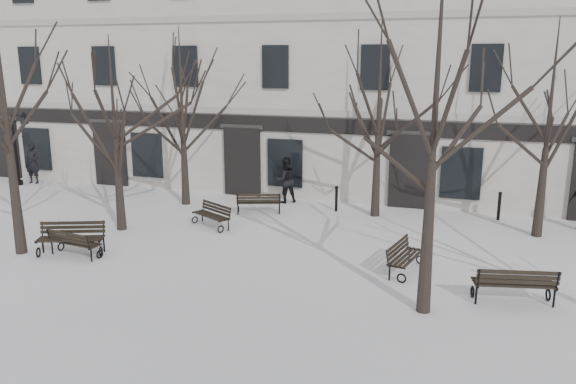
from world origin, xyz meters
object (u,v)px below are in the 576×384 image
at_px(tree_2, 437,81).
at_px(bench_5, 404,256).
at_px(bench_3, 212,214).
at_px(bench_1, 73,242).
at_px(lamp_post, 19,143).
at_px(bench_0, 71,237).
at_px(bench_4, 259,202).
at_px(tree_1, 114,111).
at_px(tree_0, 0,70).
at_px(bench_2, 515,283).

height_order(tree_2, bench_5, tree_2).
bearing_deg(bench_3, bench_1, -93.98).
xyz_separation_m(bench_3, lamp_post, (-11.16, 3.38, 1.51)).
bearing_deg(bench_3, bench_0, -97.60).
xyz_separation_m(bench_0, bench_4, (3.83, 5.86, -0.07)).
height_order(tree_1, bench_5, tree_1).
height_order(tree_0, bench_5, tree_0).
distance_m(tree_0, bench_1, 5.28).
relative_size(tree_0, bench_3, 5.18).
xyz_separation_m(tree_0, bench_5, (11.23, 1.90, -4.97)).
bearing_deg(bench_1, bench_3, -115.23).
relative_size(tree_1, lamp_post, 1.92).
bearing_deg(bench_2, tree_1, -22.53).
bearing_deg(tree_2, bench_5, 106.64).
height_order(bench_3, bench_4, bench_4).
relative_size(bench_1, bench_3, 1.02).
distance_m(bench_5, lamp_post, 18.93).
xyz_separation_m(bench_5, lamp_post, (-17.99, 5.69, 1.50)).
xyz_separation_m(bench_2, bench_4, (-8.61, 5.67, -0.07)).
height_order(bench_1, lamp_post, lamp_post).
height_order(tree_0, bench_1, tree_0).
height_order(tree_1, bench_3, tree_1).
distance_m(bench_0, bench_2, 12.44).
height_order(bench_0, lamp_post, lamp_post).
xyz_separation_m(tree_1, lamp_post, (-8.30, 4.59, -2.10)).
distance_m(tree_0, bench_2, 14.82).
height_order(bench_1, bench_4, bench_4).
bearing_deg(bench_5, lamp_post, 85.69).
xyz_separation_m(tree_2, bench_5, (-0.71, 2.38, -4.84)).
xyz_separation_m(tree_0, bench_1, (1.76, 0.19, -4.98)).
height_order(bench_2, lamp_post, lamp_post).
height_order(tree_1, tree_2, tree_2).
xyz_separation_m(bench_2, bench_3, (-9.57, 3.61, -0.07)).
relative_size(bench_0, bench_2, 1.02).
relative_size(tree_2, bench_1, 4.97).
height_order(bench_0, bench_2, bench_0).
bearing_deg(bench_0, tree_2, -25.21).
bearing_deg(lamp_post, bench_4, -6.24).
relative_size(bench_0, bench_1, 1.18).
distance_m(bench_0, bench_4, 7.00).
distance_m(tree_2, bench_3, 10.11).
bearing_deg(bench_1, lamp_post, -32.85).
bearing_deg(bench_5, bench_3, 84.59).
xyz_separation_m(bench_0, bench_3, (2.86, 3.81, -0.08)).
relative_size(bench_2, bench_3, 1.18).
distance_m(bench_1, lamp_post, 11.38).
height_order(tree_1, lamp_post, tree_1).
relative_size(bench_1, lamp_post, 0.50).
relative_size(bench_3, bench_5, 0.95).
bearing_deg(bench_3, lamp_post, -167.52).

